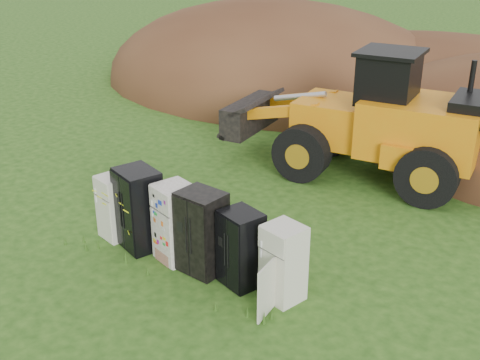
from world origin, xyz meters
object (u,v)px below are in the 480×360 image
object	(u,v)px
fridge_leftmost	(116,207)
fridge_open_door	(283,263)
fridge_sticker	(175,223)
fridge_dark_mid	(202,232)
fridge_black_right	(241,249)
wheel_loader	(353,112)
fridge_black_side	(139,209)

from	to	relation	value
fridge_leftmost	fridge_open_door	size ratio (longest dim) A/B	0.97
fridge_sticker	fridge_dark_mid	bearing A→B (deg)	12.95
fridge_black_right	wheel_loader	distance (m)	7.29
fridge_sticker	fridge_dark_mid	world-z (taller)	fridge_dark_mid
fridge_leftmost	fridge_dark_mid	bearing A→B (deg)	13.03
fridge_sticker	wheel_loader	xyz separation A→B (m)	(1.09, 7.15, 1.03)
fridge_dark_mid	fridge_black_right	size ratio (longest dim) A/B	1.12
wheel_loader	fridge_sticker	bearing A→B (deg)	-104.58
fridge_leftmost	fridge_sticker	distance (m)	1.92
fridge_sticker	fridge_open_door	size ratio (longest dim) A/B	1.11
fridge_dark_mid	fridge_open_door	size ratio (longest dim) A/B	1.14
fridge_sticker	fridge_open_door	world-z (taller)	fridge_sticker
fridge_open_door	wheel_loader	xyz separation A→B (m)	(-1.78, 7.15, 1.12)
fridge_dark_mid	fridge_leftmost	bearing A→B (deg)	-175.83
fridge_black_side	fridge_dark_mid	size ratio (longest dim) A/B	1.04
fridge_sticker	fridge_black_right	size ratio (longest dim) A/B	1.09
fridge_black_side	fridge_dark_mid	bearing A→B (deg)	18.58
fridge_black_side	fridge_sticker	bearing A→B (deg)	21.09
fridge_black_side	fridge_open_door	world-z (taller)	fridge_black_side
fridge_leftmost	fridge_black_side	bearing A→B (deg)	12.06
fridge_black_right	fridge_open_door	distance (m)	1.04
fridge_leftmost	fridge_black_right	bearing A→B (deg)	13.92
fridge_black_side	fridge_leftmost	bearing A→B (deg)	-162.80
fridge_sticker	wheel_loader	bearing A→B (deg)	98.48
fridge_black_right	fridge_black_side	bearing A→B (deg)	-161.75
fridge_sticker	wheel_loader	distance (m)	7.30
fridge_sticker	wheel_loader	world-z (taller)	wheel_loader
fridge_black_side	fridge_open_door	size ratio (longest dim) A/B	1.18
fridge_dark_mid	fridge_open_door	distance (m)	2.07
fridge_black_side	fridge_black_right	world-z (taller)	fridge_black_side
fridge_sticker	fridge_black_right	distance (m)	1.84
wheel_loader	fridge_dark_mid	bearing A→B (deg)	-98.11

